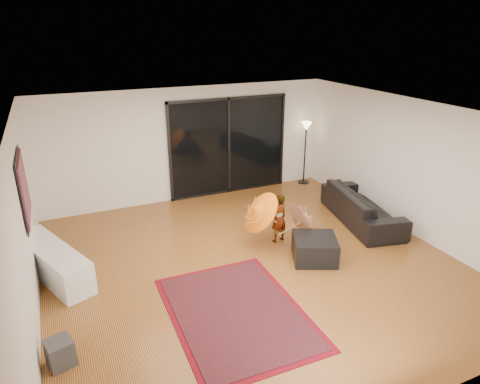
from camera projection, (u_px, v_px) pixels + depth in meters
floor at (252, 264)px, 7.68m from camera, size 7.00×7.00×0.00m
ceiling at (254, 114)px, 6.69m from camera, size 7.00×7.00×0.00m
wall_back at (189, 144)px, 10.16m from camera, size 7.00×0.00×7.00m
wall_front at (406, 314)px, 4.21m from camera, size 7.00×0.00×7.00m
wall_left at (23, 233)px, 5.86m from camera, size 0.00×7.00×7.00m
wall_right at (411, 168)px, 8.51m from camera, size 0.00×7.00×7.00m
sliding_door at (229, 146)px, 10.57m from camera, size 3.06×0.07×2.40m
painting at (24, 188)px, 6.61m from camera, size 0.04×1.28×1.08m
media_console at (53, 262)px, 7.21m from camera, size 1.22×2.05×0.56m
speaker at (60, 353)px, 5.36m from camera, size 0.38×0.38×0.35m
persian_rug at (236, 312)px, 6.38m from camera, size 1.93×2.66×0.02m
sofa at (362, 206)px, 9.24m from camera, size 1.41×2.51×0.69m
ottoman at (315, 249)px, 7.76m from camera, size 1.01×1.01×0.43m
floor_lamp at (306, 135)px, 11.14m from camera, size 0.29×0.29×1.67m
child at (279, 218)px, 8.32m from camera, size 0.40×0.30×0.99m
parasol_orange at (255, 213)px, 7.98m from camera, size 0.66×0.85×0.88m
parasol_white at (309, 215)px, 8.41m from camera, size 0.52×0.85×0.91m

